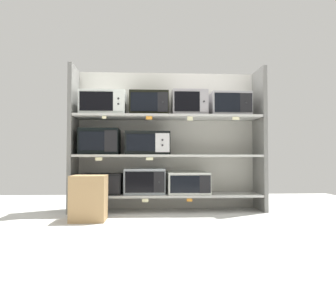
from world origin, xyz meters
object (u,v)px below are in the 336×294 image
Objects in this scene: microwave_5 at (103,104)px; microwave_6 at (149,104)px; shipping_carton at (89,198)px; microwave_0 at (101,184)px; microwave_7 at (189,104)px; microwave_4 at (148,143)px; microwave_3 at (100,142)px; microwave_2 at (188,183)px; microwave_8 at (230,105)px; microwave_1 at (145,181)px.

microwave_6 reaches higher than microwave_5.
microwave_0 is at bearing 86.47° from shipping_carton.
microwave_6 is 0.53m from microwave_7.
microwave_6 is at bearing -0.66° from microwave_4.
microwave_5 is 1.27× the size of microwave_7.
microwave_4 is at bearing -0.01° from microwave_3.
microwave_7 is (0.02, 0.00, 1.03)m from microwave_2.
microwave_5 is at bearing 180.00° from microwave_8.
microwave_2 is 1.32m from shipping_carton.
microwave_7 is at bearing 0.01° from microwave_0.
microwave_1 is 0.97× the size of microwave_2.
microwave_1 is at bearing -179.99° from microwave_7.
microwave_6 is at bearing 0.14° from microwave_1.
microwave_2 is at bearing 0.01° from microwave_1.
microwave_4 is at bearing 0.02° from microwave_5.
microwave_0 is 1.06× the size of microwave_6.
microwave_7 reaches higher than microwave_4.
microwave_2 reaches higher than shipping_carton.
microwave_3 is (-1.13, 0.00, 0.53)m from microwave_2.
microwave_4 is at bearing 179.98° from microwave_8.
microwave_4 reaches higher than shipping_carton.
microwave_8 is at bearing -0.02° from microwave_4.
microwave_1 is 1.01× the size of microwave_8.
microwave_0 is 1.17× the size of microwave_7.
microwave_6 is 1.10× the size of microwave_7.
microwave_2 is 1.09× the size of shipping_carton.
microwave_5 is 0.59m from microwave_6.
microwave_8 reaches higher than microwave_1.
microwave_3 is at bearing 179.99° from microwave_4.
microwave_3 is at bearing 179.50° from microwave_5.
shipping_carton is at bearing -151.59° from microwave_2.
shipping_carton is at bearing -95.69° from microwave_5.
microwave_6 is at bearing 0.01° from microwave_5.
microwave_3 is 0.90m from shipping_carton.
microwave_6 reaches higher than microwave_3.
microwave_7 reaches higher than microwave_3.
microwave_8 is 1.05× the size of shipping_carton.
microwave_7 is at bearing -0.00° from microwave_6.
microwave_4 is 1.14× the size of microwave_6.
shipping_carton is at bearing -92.12° from microwave_3.
microwave_4 is 1.10× the size of microwave_8.
microwave_3 is 1.02× the size of shipping_carton.
microwave_4 is 1.19m from microwave_8.
microwave_3 is 0.61m from microwave_4.
microwave_8 is (1.11, 0.00, 1.00)m from microwave_1.
microwave_5 is (-1.10, -0.00, 1.02)m from microwave_2.
microwave_1 is 1.04× the size of microwave_6.
microwave_0 is 1.20m from microwave_6.
shipping_carton is (-0.60, -0.63, -0.14)m from microwave_1.
microwave_4 is at bearing 0.03° from microwave_0.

